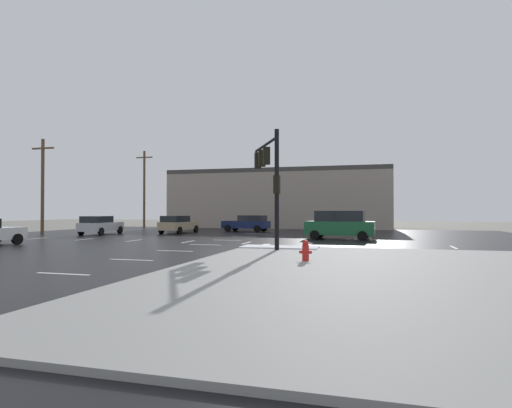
% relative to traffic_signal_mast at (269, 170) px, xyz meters
% --- Properties ---
extents(ground_plane, '(120.00, 120.00, 0.00)m').
position_rel_traffic_signal_mast_xyz_m(ground_plane, '(-4.40, 3.89, -4.22)').
color(ground_plane, slate).
extents(road_asphalt, '(44.00, 44.00, 0.02)m').
position_rel_traffic_signal_mast_xyz_m(road_asphalt, '(-4.40, 3.89, -4.21)').
color(road_asphalt, black).
rests_on(road_asphalt, ground_plane).
extents(sidewalk_corner, '(18.00, 18.00, 0.14)m').
position_rel_traffic_signal_mast_xyz_m(sidewalk_corner, '(7.60, -8.11, -4.15)').
color(sidewalk_corner, gray).
rests_on(sidewalk_corner, ground_plane).
extents(snow_strip_curbside, '(4.00, 1.60, 0.06)m').
position_rel_traffic_signal_mast_xyz_m(snow_strip_curbside, '(0.60, -0.11, -4.05)').
color(snow_strip_curbside, white).
rests_on(snow_strip_curbside, sidewalk_corner).
extents(lane_markings, '(36.15, 36.15, 0.01)m').
position_rel_traffic_signal_mast_xyz_m(lane_markings, '(-3.19, 2.51, -4.20)').
color(lane_markings, silver).
rests_on(lane_markings, road_asphalt).
extents(traffic_signal_mast, '(2.45, 4.59, 5.92)m').
position_rel_traffic_signal_mast_xyz_m(traffic_signal_mast, '(0.00, 0.00, 0.00)').
color(traffic_signal_mast, black).
rests_on(traffic_signal_mast, sidewalk_corner).
extents(fire_hydrant, '(0.48, 0.26, 0.79)m').
position_rel_traffic_signal_mast_xyz_m(fire_hydrant, '(2.77, -5.50, -3.68)').
color(fire_hydrant, red).
rests_on(fire_hydrant, sidewalk_corner).
extents(strip_building_background, '(25.94, 8.00, 6.92)m').
position_rel_traffic_signal_mast_xyz_m(strip_building_background, '(-5.53, 28.23, -0.76)').
color(strip_building_background, gray).
rests_on(strip_building_background, ground_plane).
extents(suv_green, '(4.93, 2.41, 2.03)m').
position_rel_traffic_signal_mast_xyz_m(suv_green, '(3.04, 8.95, -3.13)').
color(suv_green, '#195933').
rests_on(suv_green, road_asphalt).
extents(sedan_silver, '(2.31, 4.64, 1.58)m').
position_rel_traffic_signal_mast_xyz_m(sedan_silver, '(-17.12, 9.51, -3.37)').
color(sedan_silver, '#B7BABF').
rests_on(sedan_silver, road_asphalt).
extents(sedan_navy, '(4.66, 2.37, 1.58)m').
position_rel_traffic_signal_mast_xyz_m(sedan_navy, '(-6.42, 17.68, -3.37)').
color(sedan_navy, '#141E47').
rests_on(sedan_navy, road_asphalt).
extents(sedan_tan, '(2.26, 4.63, 1.58)m').
position_rel_traffic_signal_mast_xyz_m(sedan_tan, '(-11.63, 13.20, -3.37)').
color(sedan_tan, tan).
rests_on(sedan_tan, road_asphalt).
extents(utility_pole_far, '(2.20, 0.28, 8.25)m').
position_rel_traffic_signal_mast_xyz_m(utility_pole_far, '(-22.17, 8.53, 0.11)').
color(utility_pole_far, brown).
rests_on(utility_pole_far, ground_plane).
extents(utility_pole_distant, '(2.20, 0.28, 9.47)m').
position_rel_traffic_signal_mast_xyz_m(utility_pole_distant, '(-21.98, 25.04, 0.73)').
color(utility_pole_distant, brown).
rests_on(utility_pole_distant, ground_plane).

